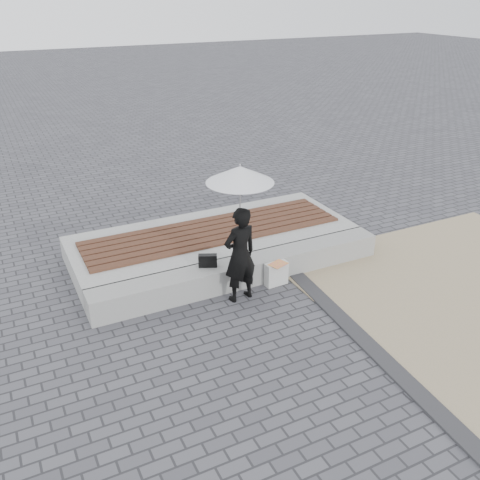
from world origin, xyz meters
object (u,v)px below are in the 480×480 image
object	(u,v)px
parasol	(240,174)
seating_ledge	(243,271)
canvas_tote	(276,274)
woman	(240,255)
handbag	(208,261)

from	to	relation	value
parasol	seating_ledge	bearing A→B (deg)	57.71
canvas_tote	seating_ledge	bearing A→B (deg)	142.30
seating_ledge	parasol	distance (m)	1.88
seating_ledge	parasol	xyz separation A→B (m)	(-0.27, -0.43, 1.81)
woman	parasol	bearing A→B (deg)	180.00
seating_ledge	parasol	size ratio (longest dim) A/B	4.07
handbag	canvas_tote	xyz separation A→B (m)	(1.03, -0.36, -0.31)
parasol	handbag	xyz separation A→B (m)	(-0.32, 0.49, -1.51)
seating_ledge	canvas_tote	bearing A→B (deg)	-34.84
seating_ledge	woman	distance (m)	0.75
woman	canvas_tote	xyz separation A→B (m)	(0.71, 0.12, -0.56)
woman	canvas_tote	distance (m)	0.91
woman	parasol	world-z (taller)	parasol
seating_ledge	parasol	world-z (taller)	parasol
parasol	canvas_tote	bearing A→B (deg)	9.76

